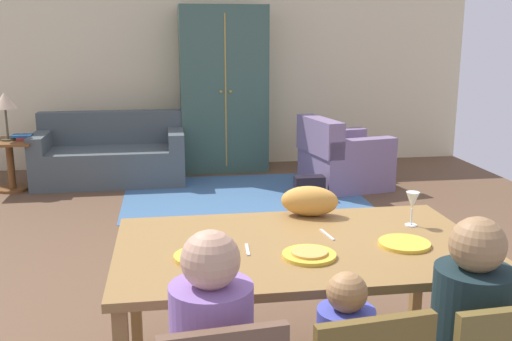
# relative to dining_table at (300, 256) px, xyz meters

# --- Properties ---
(ground_plane) EXTENTS (7.13, 6.75, 0.02)m
(ground_plane) POSITION_rel_dining_table_xyz_m (-0.07, 1.88, -0.70)
(ground_plane) COLOR brown
(back_wall) EXTENTS (7.13, 0.10, 2.70)m
(back_wall) POSITION_rel_dining_table_xyz_m (-0.07, 5.31, 0.66)
(back_wall) COLOR beige
(back_wall) RESTS_ON ground_plane
(dining_table) EXTENTS (1.80, 1.07, 0.76)m
(dining_table) POSITION_rel_dining_table_xyz_m (0.00, 0.00, 0.00)
(dining_table) COLOR olive
(dining_table) RESTS_ON ground_plane
(plate_near_man) EXTENTS (0.25, 0.25, 0.02)m
(plate_near_man) POSITION_rel_dining_table_xyz_m (-0.49, -0.12, 0.07)
(plate_near_man) COLOR yellow
(plate_near_man) RESTS_ON dining_table
(pizza_near_man) EXTENTS (0.17, 0.17, 0.01)m
(pizza_near_man) POSITION_rel_dining_table_xyz_m (-0.49, -0.12, 0.09)
(pizza_near_man) COLOR #DBA754
(pizza_near_man) RESTS_ON plate_near_man
(plate_near_child) EXTENTS (0.25, 0.25, 0.02)m
(plate_near_child) POSITION_rel_dining_table_xyz_m (-0.00, -0.18, 0.07)
(plate_near_child) COLOR gold
(plate_near_child) RESTS_ON dining_table
(pizza_near_child) EXTENTS (0.17, 0.17, 0.01)m
(pizza_near_child) POSITION_rel_dining_table_xyz_m (-0.00, -0.18, 0.09)
(pizza_near_child) COLOR #E5A04A
(pizza_near_child) RESTS_ON plate_near_child
(plate_near_woman) EXTENTS (0.25, 0.25, 0.02)m
(plate_near_woman) POSITION_rel_dining_table_xyz_m (0.49, -0.10, 0.07)
(plate_near_woman) COLOR yellow
(plate_near_woman) RESTS_ON dining_table
(wine_glass) EXTENTS (0.07, 0.07, 0.19)m
(wine_glass) POSITION_rel_dining_table_xyz_m (0.65, 0.18, 0.20)
(wine_glass) COLOR silver
(wine_glass) RESTS_ON dining_table
(fork) EXTENTS (0.03, 0.15, 0.01)m
(fork) POSITION_rel_dining_table_xyz_m (-0.27, -0.05, 0.07)
(fork) COLOR silver
(fork) RESTS_ON dining_table
(knife) EXTENTS (0.04, 0.17, 0.01)m
(knife) POSITION_rel_dining_table_xyz_m (0.16, 0.10, 0.07)
(knife) COLOR silver
(knife) RESTS_ON dining_table
(cat) EXTENTS (0.35, 0.24, 0.17)m
(cat) POSITION_rel_dining_table_xyz_m (0.15, 0.44, 0.15)
(cat) COLOR gold
(cat) RESTS_ON dining_table
(area_rug) EXTENTS (2.60, 1.80, 0.01)m
(area_rug) POSITION_rel_dining_table_xyz_m (0.17, 3.62, -0.69)
(area_rug) COLOR #3D628A
(area_rug) RESTS_ON ground_plane
(couch) EXTENTS (1.75, 0.86, 0.82)m
(couch) POSITION_rel_dining_table_xyz_m (-1.32, 4.48, -0.39)
(couch) COLOR #475053
(couch) RESTS_ON ground_plane
(armchair) EXTENTS (1.01, 1.00, 0.82)m
(armchair) POSITION_rel_dining_table_xyz_m (1.36, 3.81, -0.38)
(armchair) COLOR slate
(armchair) RESTS_ON ground_plane
(armoire) EXTENTS (1.10, 0.59, 2.10)m
(armoire) POSITION_rel_dining_table_xyz_m (0.10, 4.92, 0.36)
(armoire) COLOR #38564A
(armoire) RESTS_ON ground_plane
(side_table) EXTENTS (0.56, 0.56, 0.58)m
(side_table) POSITION_rel_dining_table_xyz_m (-2.41, 4.22, -0.32)
(side_table) COLOR brown
(side_table) RESTS_ON ground_plane
(table_lamp) EXTENTS (0.26, 0.26, 0.54)m
(table_lamp) POSITION_rel_dining_table_xyz_m (-2.41, 4.22, 0.31)
(table_lamp) COLOR #49432C
(table_lamp) RESTS_ON side_table
(book_lower) EXTENTS (0.22, 0.16, 0.03)m
(book_lower) POSITION_rel_dining_table_xyz_m (-2.20, 4.22, -0.10)
(book_lower) COLOR maroon
(book_lower) RESTS_ON side_table
(book_upper) EXTENTS (0.22, 0.16, 0.03)m
(book_upper) POSITION_rel_dining_table_xyz_m (-2.27, 4.27, -0.07)
(book_upper) COLOR #225389
(book_upper) RESTS_ON book_lower
(handbag) EXTENTS (0.32, 0.16, 0.26)m
(handbag) POSITION_rel_dining_table_xyz_m (0.86, 3.32, -0.56)
(handbag) COLOR black
(handbag) RESTS_ON ground_plane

